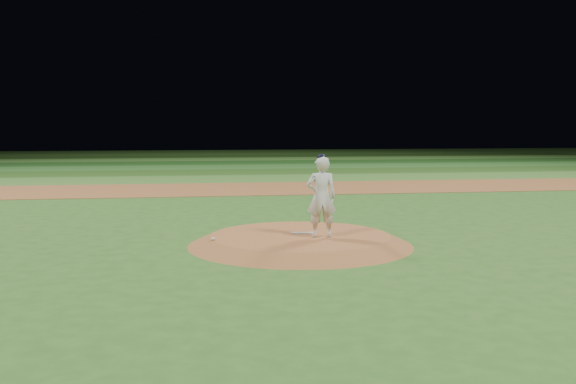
{
  "coord_description": "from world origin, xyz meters",
  "views": [
    {
      "loc": [
        -2.64,
        -15.29,
        2.94
      ],
      "look_at": [
        0.0,
        2.0,
        1.1
      ],
      "focal_mm": 40.0,
      "sensor_mm": 36.0,
      "label": 1
    }
  ],
  "objects_px": {
    "pitching_rubber": "(304,233)",
    "pitcher_on_mound": "(321,197)",
    "pitchers_mound": "(300,240)",
    "rosin_bag": "(213,239)"
  },
  "relations": [
    {
      "from": "pitching_rubber",
      "to": "pitcher_on_mound",
      "type": "height_order",
      "value": "pitcher_on_mound"
    },
    {
      "from": "pitchers_mound",
      "to": "rosin_bag",
      "type": "xyz_separation_m",
      "value": [
        -2.14,
        -0.39,
        0.16
      ]
    },
    {
      "from": "pitchers_mound",
      "to": "rosin_bag",
      "type": "distance_m",
      "value": 2.18
    },
    {
      "from": "pitching_rubber",
      "to": "pitcher_on_mound",
      "type": "xyz_separation_m",
      "value": [
        0.31,
        -0.59,
        0.97
      ]
    },
    {
      "from": "rosin_bag",
      "to": "pitcher_on_mound",
      "type": "height_order",
      "value": "pitcher_on_mound"
    },
    {
      "from": "pitchers_mound",
      "to": "pitcher_on_mound",
      "type": "relative_size",
      "value": 2.75
    },
    {
      "from": "pitchers_mound",
      "to": "pitching_rubber",
      "type": "distance_m",
      "value": 0.25
    },
    {
      "from": "pitchers_mound",
      "to": "pitcher_on_mound",
      "type": "bearing_deg",
      "value": -43.52
    },
    {
      "from": "pitchers_mound",
      "to": "pitching_rubber",
      "type": "xyz_separation_m",
      "value": [
        0.12,
        0.17,
        0.14
      ]
    },
    {
      "from": "pitchers_mound",
      "to": "pitching_rubber",
      "type": "bearing_deg",
      "value": 54.79
    }
  ]
}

